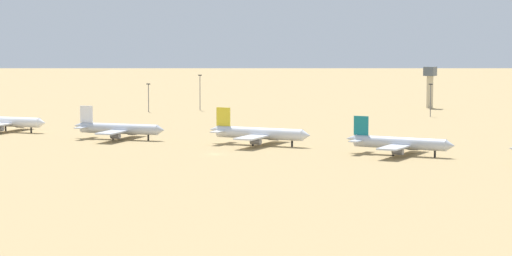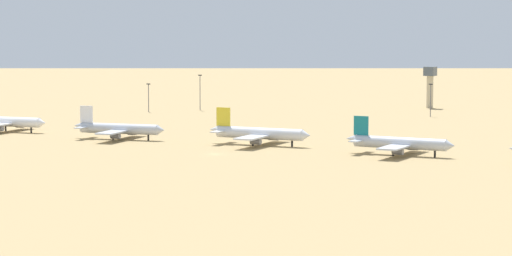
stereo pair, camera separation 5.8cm
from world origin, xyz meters
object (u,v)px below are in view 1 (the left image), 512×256
at_px(light_pole_mid, 200,90).
at_px(light_pole_east, 148,95).
at_px(parked_jet_yellow_2, 259,133).
at_px(parked_jet_white_1, 118,129).
at_px(control_tower, 430,83).
at_px(light_pole_west, 431,98).
at_px(parked_jet_navy_0, 4,122).
at_px(parked_jet_teal_3, 399,143).

height_order(light_pole_mid, light_pole_east, light_pole_mid).
height_order(parked_jet_yellow_2, light_pole_east, light_pole_east).
distance_m(parked_jet_white_1, control_tower, 196.62).
bearing_deg(light_pole_west, parked_jet_white_1, -113.66).
bearing_deg(light_pole_mid, parked_jet_navy_0, -94.40).
bearing_deg(parked_jet_teal_3, parked_jet_yellow_2, 174.21).
bearing_deg(light_pole_west, light_pole_mid, -170.40).
relative_size(parked_jet_teal_3, light_pole_west, 2.46).
relative_size(parked_jet_navy_0, light_pole_mid, 2.14).
xyz_separation_m(parked_jet_white_1, light_pole_mid, (-44.54, 125.68, 5.77)).
xyz_separation_m(parked_jet_white_1, control_tower, (45.26, 191.16, 8.21)).
distance_m(parked_jet_navy_0, light_pole_east, 104.33).
xyz_separation_m(control_tower, light_pole_east, (-105.34, -85.47, -4.29)).
bearing_deg(light_pole_east, parked_jet_yellow_2, -41.05).
bearing_deg(parked_jet_white_1, parked_jet_navy_0, 167.95).
height_order(parked_jet_navy_0, light_pole_east, light_pole_east).
relative_size(control_tower, light_pole_west, 1.38).
xyz_separation_m(parked_jet_navy_0, parked_jet_teal_3, (158.20, 2.64, -0.00)).
relative_size(light_pole_west, light_pole_east, 1.10).
relative_size(parked_jet_yellow_2, parked_jet_teal_3, 1.05).
distance_m(parked_jet_white_1, light_pole_mid, 133.46).
height_order(control_tower, light_pole_mid, control_tower).
height_order(parked_jet_teal_3, control_tower, control_tower).
distance_m(light_pole_west, light_pole_east, 128.90).
distance_m(parked_jet_navy_0, light_pole_west, 184.33).
height_order(parked_jet_navy_0, light_pole_west, light_pole_west).
bearing_deg(parked_jet_yellow_2, light_pole_mid, 125.25).
bearing_deg(control_tower, light_pole_west, -69.40).
xyz_separation_m(light_pole_west, light_pole_mid, (-107.57, -18.20, 1.15)).
bearing_deg(parked_jet_yellow_2, light_pole_east, 134.79).
relative_size(light_pole_mid, light_pole_east, 1.27).
bearing_deg(light_pole_mid, parked_jet_white_1, -70.49).
distance_m(parked_jet_teal_3, light_pole_west, 145.63).
bearing_deg(parked_jet_teal_3, control_tower, 105.69).
xyz_separation_m(parked_jet_white_1, parked_jet_yellow_2, (52.26, 7.87, 0.23)).
relative_size(parked_jet_white_1, light_pole_east, 2.68).
xyz_separation_m(parked_jet_yellow_2, control_tower, (-7.00, 183.29, 7.98)).
bearing_deg(parked_jet_teal_3, light_pole_mid, 138.97).
distance_m(parked_jet_teal_3, light_pole_mid, 192.03).
height_order(parked_jet_navy_0, parked_jet_yellow_2, parked_jet_yellow_2).
bearing_deg(light_pole_east, parked_jet_white_1, -60.38).
distance_m(parked_jet_navy_0, parked_jet_white_1, 54.11).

